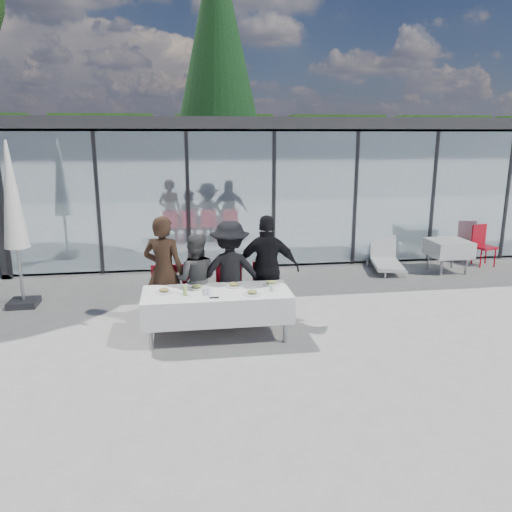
# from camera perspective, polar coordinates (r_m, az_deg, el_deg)

# --- Properties ---
(ground) EXTENTS (90.00, 90.00, 0.00)m
(ground) POSITION_cam_1_polar(r_m,az_deg,el_deg) (7.89, -0.10, -9.32)
(ground) COLOR gray
(ground) RESTS_ON ground
(pavilion) EXTENTS (14.80, 8.80, 3.44)m
(pavilion) POSITION_cam_1_polar(r_m,az_deg,el_deg) (15.67, 2.79, 10.28)
(pavilion) COLOR gray
(pavilion) RESTS_ON ground
(treeline) EXTENTS (62.50, 2.00, 4.40)m
(treeline) POSITION_cam_1_polar(r_m,az_deg,el_deg) (35.20, -10.32, 12.09)
(treeline) COLOR #173611
(treeline) RESTS_ON ground
(dining_table) EXTENTS (2.26, 0.96, 0.75)m
(dining_table) POSITION_cam_1_polar(r_m,az_deg,el_deg) (7.74, -4.49, -5.55)
(dining_table) COLOR silver
(dining_table) RESTS_ON ground
(diner_a) EXTENTS (0.85, 0.85, 1.84)m
(diner_a) POSITION_cam_1_polar(r_m,az_deg,el_deg) (8.22, -10.48, -1.78)
(diner_a) COLOR #312015
(diner_a) RESTS_ON ground
(diner_chair_a) EXTENTS (0.44, 0.44, 0.97)m
(diner_chair_a) POSITION_cam_1_polar(r_m,az_deg,el_deg) (8.44, -10.35, -4.09)
(diner_chair_a) COLOR #AC0B1A
(diner_chair_a) RESTS_ON ground
(diner_b) EXTENTS (0.85, 0.85, 1.53)m
(diner_b) POSITION_cam_1_polar(r_m,az_deg,el_deg) (8.26, -6.94, -2.69)
(diner_b) COLOR #4B4B4B
(diner_b) RESTS_ON ground
(diner_chair_b) EXTENTS (0.44, 0.44, 0.97)m
(diner_chair_b) POSITION_cam_1_polar(r_m,az_deg,el_deg) (8.43, -6.92, -3.97)
(diner_chair_b) COLOR #AC0B1A
(diner_chair_b) RESTS_ON ground
(diner_c) EXTENTS (1.18, 1.18, 1.73)m
(diner_c) POSITION_cam_1_polar(r_m,az_deg,el_deg) (8.27, -2.98, -1.89)
(diner_c) COLOR black
(diner_c) RESTS_ON ground
(diner_chair_c) EXTENTS (0.44, 0.44, 0.97)m
(diner_chair_c) POSITION_cam_1_polar(r_m,az_deg,el_deg) (8.47, -3.03, -3.81)
(diner_chair_c) COLOR #AC0B1A
(diner_chair_c) RESTS_ON ground
(diner_d) EXTENTS (1.25, 1.25, 1.81)m
(diner_d) POSITION_cam_1_polar(r_m,az_deg,el_deg) (8.34, 1.33, -1.46)
(diner_d) COLOR black
(diner_d) RESTS_ON ground
(diner_chair_d) EXTENTS (0.44, 0.44, 0.97)m
(diner_chair_d) POSITION_cam_1_polar(r_m,az_deg,el_deg) (8.55, 1.19, -3.63)
(diner_chair_d) COLOR #AC0B1A
(diner_chair_d) RESTS_ON ground
(plate_a) EXTENTS (0.27, 0.27, 0.07)m
(plate_a) POSITION_cam_1_polar(r_m,az_deg,el_deg) (7.72, -10.46, -3.94)
(plate_a) COLOR silver
(plate_a) RESTS_ON dining_table
(plate_b) EXTENTS (0.27, 0.27, 0.07)m
(plate_b) POSITION_cam_1_polar(r_m,az_deg,el_deg) (7.83, -6.80, -3.55)
(plate_b) COLOR silver
(plate_b) RESTS_ON dining_table
(plate_c) EXTENTS (0.27, 0.27, 0.07)m
(plate_c) POSITION_cam_1_polar(r_m,az_deg,el_deg) (7.89, -2.56, -3.33)
(plate_c) COLOR silver
(plate_c) RESTS_ON dining_table
(plate_d) EXTENTS (0.27, 0.27, 0.07)m
(plate_d) POSITION_cam_1_polar(r_m,az_deg,el_deg) (7.98, 1.78, -3.13)
(plate_d) COLOR silver
(plate_d) RESTS_ON dining_table
(plate_extra) EXTENTS (0.27, 0.27, 0.07)m
(plate_extra) POSITION_cam_1_polar(r_m,az_deg,el_deg) (7.50, -0.44, -4.23)
(plate_extra) COLOR silver
(plate_extra) RESTS_ON dining_table
(juice_bottle) EXTENTS (0.06, 0.06, 0.15)m
(juice_bottle) POSITION_cam_1_polar(r_m,az_deg,el_deg) (7.53, -8.12, -3.91)
(juice_bottle) COLOR #92BD4E
(juice_bottle) RESTS_ON dining_table
(drinking_glasses) EXTENTS (1.10, 0.11, 0.10)m
(drinking_glasses) POSITION_cam_1_polar(r_m,az_deg,el_deg) (7.54, -3.16, -3.94)
(drinking_glasses) COLOR silver
(drinking_glasses) RESTS_ON dining_table
(folded_eyeglasses) EXTENTS (0.14, 0.03, 0.01)m
(folded_eyeglasses) POSITION_cam_1_polar(r_m,az_deg,el_deg) (7.37, -4.80, -4.76)
(folded_eyeglasses) COLOR black
(folded_eyeglasses) RESTS_ON dining_table
(spare_table_right) EXTENTS (0.86, 0.86, 0.74)m
(spare_table_right) POSITION_cam_1_polar(r_m,az_deg,el_deg) (12.21, 21.12, 0.83)
(spare_table_right) COLOR silver
(spare_table_right) RESTS_ON ground
(spare_chair_a) EXTENTS (0.54, 0.54, 0.97)m
(spare_chair_a) POSITION_cam_1_polar(r_m,az_deg,el_deg) (13.21, 24.40, 1.37)
(spare_chair_a) COLOR #AC0B1A
(spare_chair_a) RESTS_ON ground
(spare_chair_b) EXTENTS (0.56, 0.56, 0.97)m
(spare_chair_b) POSITION_cam_1_polar(r_m,az_deg,el_deg) (13.23, 19.82, 1.81)
(spare_chair_b) COLOR #AC0B1A
(spare_chair_b) RESTS_ON ground
(market_umbrella) EXTENTS (0.50, 0.50, 3.00)m
(market_umbrella) POSITION_cam_1_polar(r_m,az_deg,el_deg) (9.81, -26.06, 5.34)
(market_umbrella) COLOR black
(market_umbrella) RESTS_ON ground
(lounger) EXTENTS (0.88, 1.43, 0.72)m
(lounger) POSITION_cam_1_polar(r_m,az_deg,el_deg) (12.05, 14.57, -0.29)
(lounger) COLOR silver
(lounger) RESTS_ON ground
(conifer_tree) EXTENTS (4.00, 4.00, 10.50)m
(conifer_tree) POSITION_cam_1_polar(r_m,az_deg,el_deg) (20.44, -4.41, 21.86)
(conifer_tree) COLOR #382316
(conifer_tree) RESTS_ON ground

